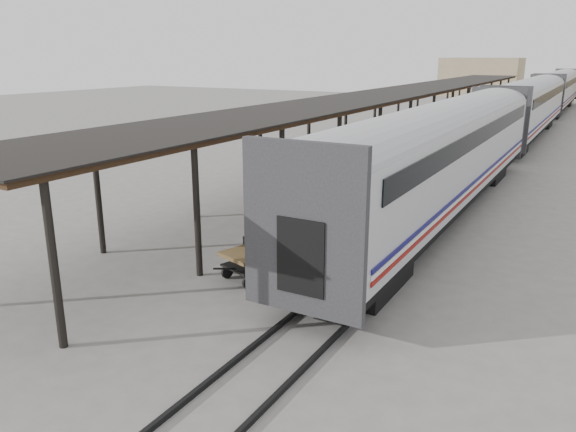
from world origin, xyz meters
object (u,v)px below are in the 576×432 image
(baggage_cart, at_px, (262,254))
(porter, at_px, (257,230))
(luggage_tug, at_px, (383,167))
(pedestrian, at_px, (336,165))

(baggage_cart, height_order, porter, porter)
(luggage_tug, height_order, porter, porter)
(luggage_tug, height_order, pedestrian, pedestrian)
(baggage_cart, distance_m, pedestrian, 13.42)
(baggage_cart, distance_m, porter, 1.22)
(luggage_tug, distance_m, porter, 16.26)
(luggage_tug, distance_m, pedestrian, 3.03)
(porter, height_order, pedestrian, porter)
(baggage_cart, relative_size, luggage_tug, 1.77)
(baggage_cart, height_order, pedestrian, pedestrian)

